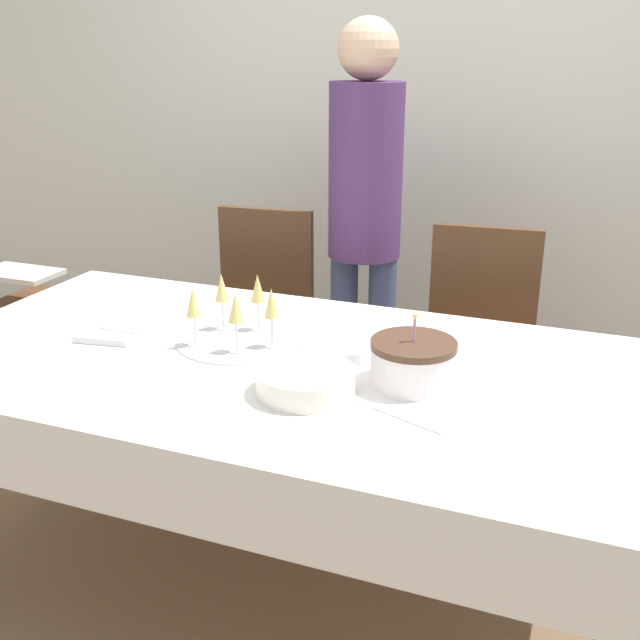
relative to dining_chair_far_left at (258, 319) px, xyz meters
name	(u,v)px	position (x,y,z in m)	size (l,w,h in m)	color
ground_plane	(275,586)	(0.45, -0.86, -0.54)	(12.00, 12.00, 0.00)	brown
wall_back	(423,104)	(0.45, 0.80, 0.81)	(8.00, 0.05, 2.70)	silver
dining_table	(270,391)	(0.45, -0.86, 0.13)	(2.02, 1.08, 0.78)	white
dining_chair_far_left	(258,319)	(0.00, 0.00, 0.00)	(0.45, 0.45, 0.98)	#51331E
dining_chair_far_right	(477,349)	(0.90, 0.00, 0.00)	(0.45, 0.45, 0.98)	#51331E
birthday_cake	(413,362)	(0.87, -0.88, 0.29)	(0.22, 0.22, 0.19)	white
champagne_tray	(238,320)	(0.32, -0.77, 0.30)	(0.37, 0.37, 0.18)	silver
plate_stack_main	(306,381)	(0.63, -1.02, 0.27)	(0.25, 0.25, 0.06)	silver
plate_stack_dessert	(338,350)	(0.63, -0.79, 0.26)	(0.21, 0.21, 0.05)	white
cake_knife	(389,413)	(0.86, -1.06, 0.24)	(0.29, 0.12, 0.00)	silver
fork_pile	(104,339)	(-0.05, -0.92, 0.24)	(0.18, 0.09, 0.02)	silver
napkin_pile	(135,322)	(-0.05, -0.76, 0.24)	(0.15, 0.15, 0.01)	white
person_standing	(365,203)	(0.41, 0.12, 0.49)	(0.28, 0.28, 1.70)	#3F4C72
high_chair	(39,316)	(-0.99, -0.17, -0.06)	(0.33, 0.35, 0.71)	#51331E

